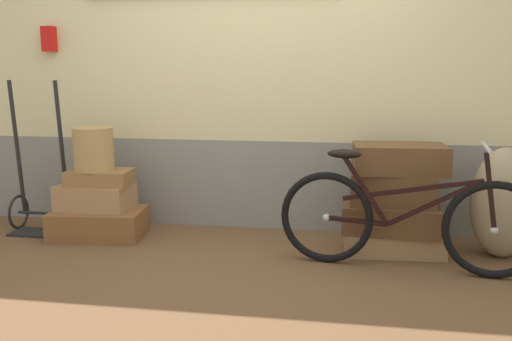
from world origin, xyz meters
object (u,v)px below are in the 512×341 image
at_px(suitcase_4, 391,217).
at_px(suitcase_5, 392,188).
at_px(burlap_sack, 503,203).
at_px(bicycle, 406,220).
at_px(suitcase_0, 99,223).
at_px(luggage_trolley, 41,198).
at_px(suitcase_3, 393,240).
at_px(suitcase_2, 100,177).
at_px(wicker_basket, 93,149).
at_px(suitcase_1, 96,197).
at_px(suitcase_6, 400,159).

distance_m(suitcase_4, suitcase_5, 0.21).
relative_size(burlap_sack, bicycle, 0.46).
bearing_deg(suitcase_0, luggage_trolley, 166.54).
distance_m(suitcase_0, bicycle, 2.29).
bearing_deg(suitcase_3, suitcase_4, -129.56).
height_order(suitcase_0, suitcase_5, suitcase_5).
distance_m(suitcase_0, suitcase_5, 2.22).
distance_m(suitcase_2, suitcase_3, 2.23).
bearing_deg(luggage_trolley, suitcase_4, -1.67).
xyz_separation_m(suitcase_2, wicker_basket, (-0.03, -0.01, 0.22)).
bearing_deg(suitcase_2, burlap_sack, -3.68).
xyz_separation_m(suitcase_1, suitcase_3, (2.24, -0.00, -0.23)).
xyz_separation_m(suitcase_4, bicycle, (0.07, -0.36, 0.08)).
relative_size(suitcase_2, suitcase_3, 0.70).
relative_size(suitcase_5, suitcase_6, 0.91).
bearing_deg(suitcase_0, suitcase_4, -5.39).
distance_m(burlap_sack, bicycle, 0.78).
bearing_deg(burlap_sack, suitcase_3, 178.80).
relative_size(suitcase_1, suitcase_5, 0.96).
height_order(burlap_sack, bicycle, bicycle).
relative_size(suitcase_2, luggage_trolley, 0.39).
bearing_deg(bicycle, suitcase_1, 170.21).
bearing_deg(suitcase_2, suitcase_0, -123.01).
distance_m(suitcase_5, wicker_basket, 2.22).
height_order(suitcase_0, suitcase_6, suitcase_6).
bearing_deg(suitcase_4, bicycle, -76.78).
relative_size(suitcase_6, wicker_basket, 1.92).
distance_m(suitcase_6, bicycle, 0.51).
height_order(suitcase_1, suitcase_6, suitcase_6).
relative_size(suitcase_4, wicker_basket, 2.01).
relative_size(suitcase_1, burlap_sack, 0.72).
height_order(suitcase_2, suitcase_5, suitcase_5).
bearing_deg(luggage_trolley, suitcase_6, -1.15).
relative_size(suitcase_0, wicker_basket, 2.12).
bearing_deg(suitcase_4, suitcase_5, 82.58).
distance_m(suitcase_3, wicker_basket, 2.31).
xyz_separation_m(suitcase_0, suitcase_5, (2.19, 0.03, 0.35)).
bearing_deg(suitcase_1, burlap_sack, 0.50).
relative_size(suitcase_1, luggage_trolley, 0.46).
bearing_deg(suitcase_2, bicycle, -13.26).
relative_size(luggage_trolley, burlap_sack, 1.57).
xyz_separation_m(suitcase_1, suitcase_5, (2.22, -0.00, 0.15)).
distance_m(suitcase_5, luggage_trolley, 2.71).
height_order(suitcase_4, luggage_trolley, luggage_trolley).
distance_m(suitcase_4, suitcase_6, 0.42).
xyz_separation_m(suitcase_5, bicycle, (0.06, -0.39, -0.12)).
height_order(suitcase_0, burlap_sack, burlap_sack).
bearing_deg(burlap_sack, suitcase_0, -179.76).
bearing_deg(suitcase_3, luggage_trolley, 175.94).
xyz_separation_m(suitcase_1, suitcase_4, (2.22, -0.04, -0.06)).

